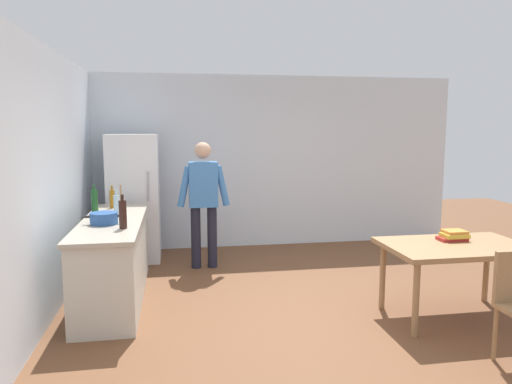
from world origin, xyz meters
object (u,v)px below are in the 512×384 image
at_px(book_stack, 454,236).
at_px(bottle_wine_green, 95,201).
at_px(utensil_jar, 120,205).
at_px(bottle_oil_amber, 112,199).
at_px(dining_table, 456,252).
at_px(refrigerator, 134,198).
at_px(bottle_water_clear, 117,205).
at_px(person, 203,196).
at_px(cooking_pot, 104,218).
at_px(bottle_wine_dark, 123,214).

bearing_deg(book_stack, bottle_wine_green, 160.26).
distance_m(utensil_jar, bottle_oil_amber, 0.31).
bearing_deg(book_stack, dining_table, -111.61).
xyz_separation_m(refrigerator, bottle_water_clear, (-0.07, -1.44, 0.13)).
bearing_deg(bottle_oil_amber, person, 12.69).
bearing_deg(refrigerator, utensil_jar, -93.90).
bearing_deg(refrigerator, dining_table, -39.29).
height_order(bottle_oil_amber, book_stack, bottle_oil_amber).
xyz_separation_m(refrigerator, cooking_pot, (-0.15, -1.84, 0.06)).
distance_m(refrigerator, bottle_wine_green, 1.27).
relative_size(bottle_oil_amber, bottle_wine_green, 0.82).
distance_m(bottle_oil_amber, book_stack, 3.96).
bearing_deg(utensil_jar, bottle_wine_green, -155.15).
height_order(cooking_pot, bottle_wine_green, bottle_wine_green).
relative_size(dining_table, bottle_wine_dark, 4.12).
bearing_deg(bottle_water_clear, bottle_oil_amber, 101.47).
bearing_deg(utensil_jar, cooking_pot, -95.94).
xyz_separation_m(bottle_water_clear, bottle_wine_green, (-0.27, 0.22, 0.02)).
bearing_deg(cooking_pot, person, 49.46).
relative_size(refrigerator, dining_table, 1.29).
bearing_deg(cooking_pot, refrigerator, 85.27).
distance_m(bottle_water_clear, book_stack, 3.61).
bearing_deg(bottle_wine_green, person, 27.32).
height_order(cooking_pot, bottle_water_clear, bottle_water_clear).
bearing_deg(bottle_wine_dark, book_stack, -7.65).
xyz_separation_m(utensil_jar, book_stack, (3.44, -1.45, -0.18)).
bearing_deg(person, bottle_wine_green, -152.68).
xyz_separation_m(bottle_water_clear, book_stack, (3.43, -1.11, -0.23)).
height_order(person, bottle_oil_amber, person).
relative_size(person, bottle_wine_green, 5.00).
bearing_deg(bottle_wine_dark, dining_table, -10.42).
bearing_deg(dining_table, person, 137.59).
distance_m(dining_table, bottle_oil_amber, 3.99).
distance_m(bottle_wine_green, book_stack, 3.94).
xyz_separation_m(refrigerator, bottle_wine_green, (-0.34, -1.22, 0.15)).
xyz_separation_m(cooking_pot, bottle_oil_amber, (-0.04, 1.03, 0.06)).
xyz_separation_m(utensil_jar, bottle_water_clear, (0.01, -0.34, 0.05)).
height_order(refrigerator, bottle_wine_dark, refrigerator).
bearing_deg(book_stack, person, 140.40).
xyz_separation_m(refrigerator, bottle_oil_amber, (-0.20, -0.81, 0.12)).
distance_m(refrigerator, book_stack, 4.22).
relative_size(refrigerator, bottle_wine_green, 5.29).
bearing_deg(bottle_oil_amber, book_stack, -26.02).
height_order(refrigerator, bottle_water_clear, refrigerator).
height_order(bottle_water_clear, bottle_oil_amber, bottle_water_clear).
bearing_deg(bottle_oil_amber, refrigerator, 76.41).
distance_m(person, bottle_water_clear, 1.35).
relative_size(dining_table, utensil_jar, 4.37).
bearing_deg(bottle_wine_green, bottle_water_clear, -38.78).
bearing_deg(bottle_wine_dark, bottle_oil_amber, 101.45).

